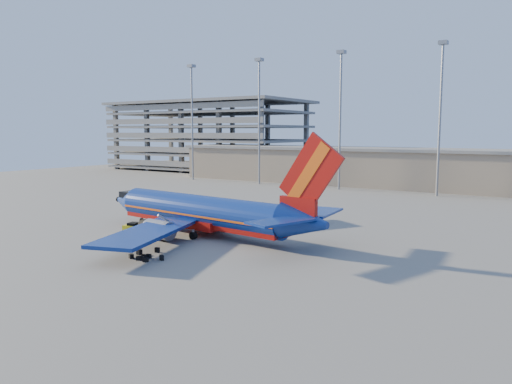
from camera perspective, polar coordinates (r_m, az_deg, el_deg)
ground at (r=64.55m, az=-2.99°, el=-3.92°), size 220.00×220.00×0.00m
terminal_building at (r=112.90m, az=18.95°, el=2.58°), size 122.00×16.00×8.50m
parking_garage at (r=159.89m, az=-5.43°, el=6.74°), size 62.00×32.00×21.40m
light_mast_row at (r=102.63m, az=14.83°, el=9.72°), size 101.60×1.60×28.65m
aircraft_main at (r=59.03m, az=-5.79°, el=-2.42°), size 35.73×34.21×12.11m
baggage_tug at (r=59.82m, az=-13.81°, el=-4.15°), size 2.53×1.86×1.63m
luggage_pile at (r=49.70m, az=-12.51°, el=-7.11°), size 4.00×3.79×0.51m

